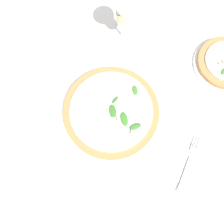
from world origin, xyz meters
TOP-DOWN VIEW (x-y plane):
  - ground_plane at (0.00, 0.00)m, footprint 6.00×6.00m
  - pizza_arugula_main at (-0.00, -0.00)m, footprint 0.33×0.33m
  - wine_glass at (0.26, 0.14)m, footprint 0.08×0.08m
  - napkin at (-0.00, -0.29)m, footprint 0.13×0.10m
  - fork at (0.00, -0.29)m, footprint 0.19×0.05m
  - side_plate_white at (-0.04, 0.36)m, footprint 0.21×0.21m

SIDE VIEW (x-z plane):
  - ground_plane at x=0.00m, z-range 0.00..0.00m
  - napkin at x=0.00m, z-range 0.00..0.01m
  - fork at x=0.00m, z-range 0.01..0.01m
  - side_plate_white at x=-0.04m, z-range 0.00..0.02m
  - pizza_arugula_main at x=0.00m, z-range -0.01..0.04m
  - wine_glass at x=0.26m, z-range 0.04..0.23m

